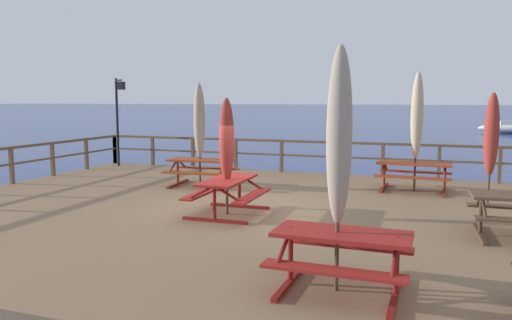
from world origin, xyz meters
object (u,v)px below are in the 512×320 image
patio_umbrella_short_mid (199,121)px  lamp_post_hooked (119,108)px  picnic_table_back_left (228,189)px  picnic_table_back_right (342,248)px  patio_umbrella_tall_mid_right (227,141)px  patio_umbrella_short_back (491,135)px  patio_umbrella_tall_back_left (417,116)px  picnic_table_mid_left (414,170)px  patio_umbrella_short_front (339,137)px  picnic_table_mid_right (201,166)px

patio_umbrella_short_mid → lamp_post_hooked: bearing=149.4°
picnic_table_back_left → picnic_table_back_right: 4.54m
patio_umbrella_tall_mid_right → picnic_table_back_right: bearing=-48.3°
picnic_table_back_left → lamp_post_hooked: size_ratio=0.57×
picnic_table_back_right → picnic_table_back_left: bearing=131.6°
patio_umbrella_short_back → lamp_post_hooked: 12.38m
patio_umbrella_tall_back_left → picnic_table_mid_left: bearing=120.5°
picnic_table_mid_left → patio_umbrella_short_back: size_ratio=0.76×
patio_umbrella_tall_mid_right → patio_umbrella_tall_back_left: 5.56m
picnic_table_back_left → patio_umbrella_short_front: size_ratio=0.58×
picnic_table_back_left → picnic_table_back_right: (3.01, -3.40, -0.00)m
picnic_table_back_left → picnic_table_mid_left: size_ratio=0.92×
patio_umbrella_tall_back_left → patio_umbrella_short_mid: bearing=-168.7°
patio_umbrella_tall_mid_right → picnic_table_back_left: bearing=-2.8°
patio_umbrella_short_back → patio_umbrella_tall_mid_right: bearing=-154.3°
picnic_table_mid_left → patio_umbrella_short_back: (1.66, -1.65, 1.09)m
picnic_table_back_left → picnic_table_mid_left: same height
lamp_post_hooked → picnic_table_mid_right: bearing=-30.6°
picnic_table_mid_left → lamp_post_hooked: bearing=171.8°
picnic_table_mid_right → patio_umbrella_short_mid: size_ratio=0.67×
picnic_table_mid_left → patio_umbrella_short_mid: 6.01m
picnic_table_mid_left → patio_umbrella_tall_back_left: bearing=-59.5°
patio_umbrella_short_mid → patio_umbrella_tall_back_left: size_ratio=0.92×
picnic_table_mid_left → picnic_table_mid_right: bearing=-167.7°
picnic_table_mid_left → lamp_post_hooked: 10.53m
picnic_table_mid_left → picnic_table_back_right: 7.63m
patio_umbrella_short_front → picnic_table_back_left: bearing=130.8°
picnic_table_back_right → patio_umbrella_tall_mid_right: bearing=131.7°
picnic_table_mid_left → picnic_table_back_right: (-0.61, -7.60, -0.01)m
patio_umbrella_short_front → patio_umbrella_tall_mid_right: bearing=131.0°
picnic_table_mid_right → patio_umbrella_short_front: (5.02, -6.38, 1.42)m
patio_umbrella_tall_back_left → patio_umbrella_short_back: 2.33m
patio_umbrella_short_front → lamp_post_hooked: bearing=136.6°
patio_umbrella_short_mid → patio_umbrella_short_back: patio_umbrella_short_mid is taller
picnic_table_back_left → picnic_table_mid_left: (3.62, 4.20, 0.00)m
picnic_table_mid_right → patio_umbrella_short_front: patio_umbrella_short_front is taller
picnic_table_mid_right → picnic_table_back_right: bearing=-51.4°
picnic_table_mid_left → patio_umbrella_short_mid: bearing=-168.3°
patio_umbrella_short_back → picnic_table_mid_right: bearing=176.8°
picnic_table_back_right → patio_umbrella_tall_mid_right: size_ratio=0.70×
picnic_table_back_right → patio_umbrella_tall_mid_right: 4.67m
picnic_table_back_right → patio_umbrella_short_back: bearing=69.2°
picnic_table_back_right → patio_umbrella_short_front: (-0.06, -0.02, 1.42)m
picnic_table_back_left → lamp_post_hooked: 8.92m
picnic_table_mid_right → patio_umbrella_short_back: bearing=-3.2°
picnic_table_mid_right → picnic_table_back_right: 8.14m
picnic_table_mid_right → patio_umbrella_short_front: bearing=-51.8°
picnic_table_back_right → patio_umbrella_tall_back_left: 7.73m
picnic_table_mid_right → patio_umbrella_short_mid: bearing=146.2°
patio_umbrella_tall_mid_right → patio_umbrella_short_front: 4.55m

